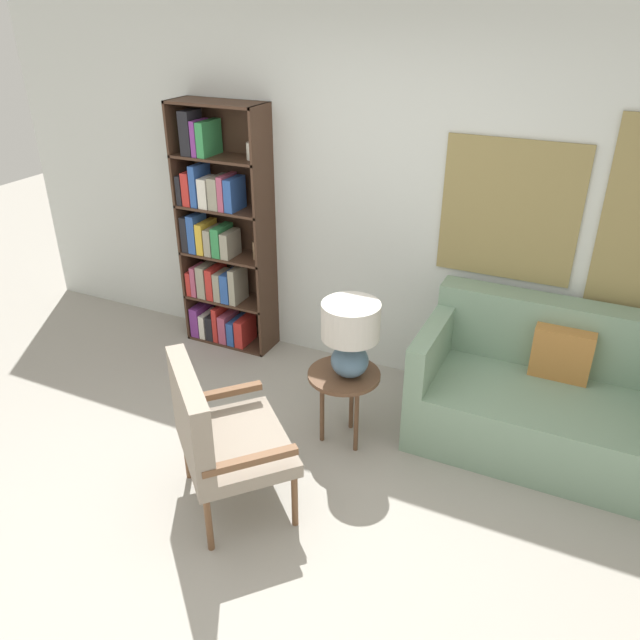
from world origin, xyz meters
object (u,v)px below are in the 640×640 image
armchair (215,431)px  table_lamp (350,332)px  side_table (344,382)px  couch (552,399)px  bookshelf (219,241)px

armchair → table_lamp: bearing=63.0°
armchair → side_table: 0.94m
armchair → side_table: size_ratio=1.77×
couch → table_lamp: bearing=-154.7°
side_table → table_lamp: 0.37m
couch → side_table: 1.32m
bookshelf → couch: bookshelf is taller
couch → table_lamp: size_ratio=3.37×
armchair → bookshelf: bearing=122.0°
bookshelf → couch: (2.63, -0.27, -0.55)m
couch → side_table: size_ratio=3.26×
armchair → side_table: armchair is taller
side_table → table_lamp: size_ratio=1.04×
bookshelf → couch: size_ratio=1.17×
couch → bookshelf: bearing=174.2°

